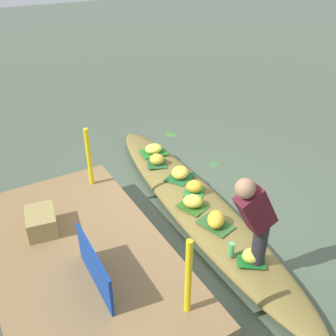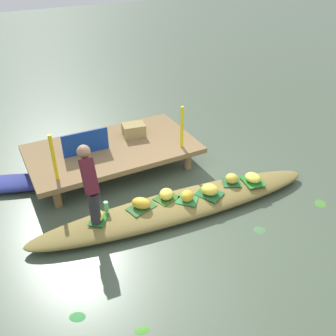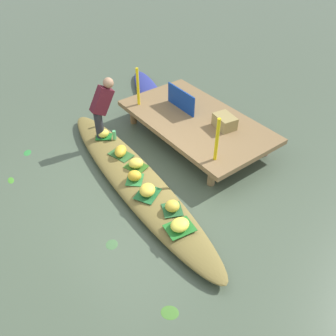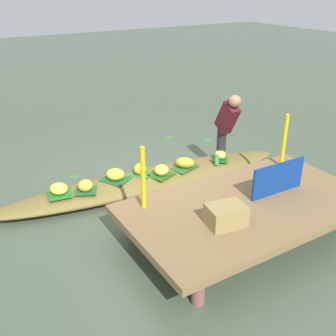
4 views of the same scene
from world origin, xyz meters
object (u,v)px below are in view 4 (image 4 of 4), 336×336
at_px(banana_bunch_3, 220,155).
at_px(banana_bunch_4, 140,169).
at_px(banana_bunch_0, 59,189).
at_px(banana_bunch_5, 185,163).
at_px(banana_bunch_6, 85,185).
at_px(banana_bunch_1, 115,174).
at_px(produce_crate, 226,215).
at_px(banana_bunch_2, 162,170).
at_px(vendor_person, 227,123).
at_px(water_bottle, 217,159).
at_px(market_banner, 278,178).
at_px(vendor_boat, 149,180).

distance_m(banana_bunch_3, banana_bunch_4, 1.47).
bearing_deg(banana_bunch_3, banana_bunch_0, -5.34).
xyz_separation_m(banana_bunch_5, banana_bunch_6, (1.70, -0.09, -0.00)).
relative_size(banana_bunch_0, banana_bunch_1, 1.03).
height_order(banana_bunch_4, banana_bunch_6, banana_bunch_4).
height_order(banana_bunch_6, produce_crate, produce_crate).
bearing_deg(banana_bunch_5, banana_bunch_2, 4.17).
distance_m(banana_bunch_4, produce_crate, 2.14).
xyz_separation_m(banana_bunch_6, vendor_person, (-2.45, 0.20, 0.60)).
bearing_deg(banana_bunch_0, banana_bunch_2, 170.61).
distance_m(banana_bunch_2, water_bottle, 1.01).
bearing_deg(banana_bunch_1, banana_bunch_0, -1.94).
distance_m(banana_bunch_4, banana_bunch_5, 0.77).
bearing_deg(banana_bunch_3, market_banner, 77.56).
xyz_separation_m(banana_bunch_6, market_banner, (-2.04, 1.80, 0.36)).
xyz_separation_m(banana_bunch_0, banana_bunch_1, (-0.89, 0.03, 0.02)).
relative_size(vendor_boat, vendor_person, 4.17).
height_order(vendor_boat, market_banner, market_banner).
bearing_deg(banana_bunch_0, produce_crate, 121.47).
xyz_separation_m(water_bottle, market_banner, (0.18, 1.54, 0.36)).
relative_size(vendor_boat, banana_bunch_0, 16.65).
xyz_separation_m(market_banner, produce_crate, (1.06, 0.24, -0.10)).
height_order(banana_bunch_0, banana_bunch_3, banana_bunch_3).
bearing_deg(banana_bunch_3, banana_bunch_1, -6.94).
bearing_deg(banana_bunch_5, market_banner, 101.33).
relative_size(vendor_boat, banana_bunch_1, 17.17).
height_order(banana_bunch_4, water_bottle, water_bottle).
distance_m(banana_bunch_1, produce_crate, 2.21).
bearing_deg(banana_bunch_3, banana_bunch_2, 0.16).
bearing_deg(banana_bunch_1, water_bottle, 167.64).
bearing_deg(water_bottle, vendor_person, -162.60).
distance_m(banana_bunch_3, market_banner, 1.76).
distance_m(banana_bunch_1, banana_bunch_4, 0.42).
bearing_deg(market_banner, banana_bunch_6, -40.44).
xyz_separation_m(banana_bunch_3, banana_bunch_6, (2.41, -0.12, 0.00)).
distance_m(banana_bunch_0, banana_bunch_3, 2.78).
distance_m(vendor_boat, produce_crate, 2.12).
bearing_deg(banana_bunch_2, banana_bunch_5, -175.83).
height_order(banana_bunch_5, produce_crate, produce_crate).
xyz_separation_m(vendor_person, water_bottle, (0.22, 0.07, -0.59)).
distance_m(banana_bunch_6, market_banner, 2.74).
distance_m(vendor_person, water_bottle, 0.64).
bearing_deg(banana_bunch_6, banana_bunch_3, 177.08).
height_order(banana_bunch_3, banana_bunch_6, banana_bunch_6).
relative_size(banana_bunch_3, market_banner, 0.26).
bearing_deg(banana_bunch_0, banana_bunch_6, 159.21).
xyz_separation_m(banana_bunch_3, banana_bunch_5, (0.71, -0.03, 0.01)).
bearing_deg(water_bottle, banana_bunch_4, -15.29).
distance_m(banana_bunch_1, banana_bunch_3, 1.89).
xyz_separation_m(banana_bunch_2, banana_bunch_3, (-1.18, -0.00, -0.00)).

